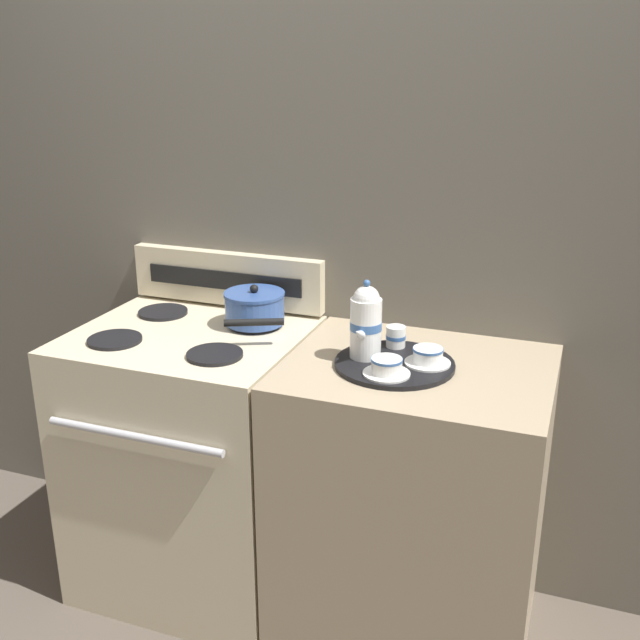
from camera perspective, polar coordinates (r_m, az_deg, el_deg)
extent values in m
plane|color=brown|center=(2.73, -1.42, -20.39)|extent=(6.00, 6.00, 0.00)
cube|color=#666056|center=(2.49, 1.23, 4.42)|extent=(6.00, 0.05, 2.20)
cube|color=beige|center=(2.60, -9.50, -10.49)|extent=(0.72, 0.62, 0.92)
cylinder|color=silver|center=(2.24, -14.00, -8.60)|extent=(0.58, 0.02, 0.02)
cylinder|color=black|center=(2.61, -11.87, 0.59)|extent=(0.17, 0.17, 0.01)
cylinder|color=black|center=(2.45, -4.97, -0.32)|extent=(0.17, 0.17, 0.01)
cylinder|color=black|center=(2.39, -15.37, -1.46)|extent=(0.17, 0.17, 0.01)
cylinder|color=black|center=(2.21, -8.02, -2.62)|extent=(0.17, 0.17, 0.01)
cube|color=beige|center=(2.62, -7.09, 3.18)|extent=(0.71, 0.05, 0.18)
cube|color=black|center=(2.59, -7.36, 3.02)|extent=(0.58, 0.01, 0.06)
cube|color=tan|center=(2.37, 6.98, -13.73)|extent=(0.76, 0.62, 0.92)
cylinder|color=#335193|center=(2.43, -5.00, 0.85)|extent=(0.19, 0.19, 0.09)
cylinder|color=#335193|center=(2.41, -5.04, 2.00)|extent=(0.20, 0.20, 0.01)
sphere|color=black|center=(2.41, -5.05, 2.39)|extent=(0.03, 0.03, 0.03)
cylinder|color=black|center=(2.25, -5.05, -0.18)|extent=(0.17, 0.09, 0.02)
cylinder|color=black|center=(2.14, 5.70, -3.35)|extent=(0.34, 0.34, 0.01)
cylinder|color=white|center=(2.13, 3.51, -0.63)|extent=(0.09, 0.09, 0.17)
cylinder|color=#38609E|center=(2.13, 3.51, -0.41)|extent=(0.09, 0.09, 0.02)
sphere|color=white|center=(2.10, 3.55, 1.61)|extent=(0.08, 0.08, 0.08)
sphere|color=#38609E|center=(2.09, 3.58, 2.81)|extent=(0.02, 0.02, 0.02)
cone|color=white|center=(2.07, 2.97, -1.00)|extent=(0.03, 0.07, 0.05)
cylinder|color=white|center=(2.13, 8.19, -3.25)|extent=(0.13, 0.13, 0.01)
cylinder|color=white|center=(2.12, 8.22, -2.65)|extent=(0.08, 0.08, 0.04)
cylinder|color=#38609E|center=(2.11, 8.24, -2.23)|extent=(0.09, 0.09, 0.01)
cylinder|color=white|center=(2.05, 5.08, -4.08)|extent=(0.13, 0.13, 0.01)
cylinder|color=white|center=(2.04, 5.10, -3.47)|extent=(0.08, 0.08, 0.04)
cylinder|color=#38609E|center=(2.03, 5.12, -3.03)|extent=(0.09, 0.09, 0.01)
cylinder|color=white|center=(2.23, 5.80, -1.26)|extent=(0.06, 0.06, 0.06)
cylinder|color=#38609E|center=(2.23, 5.80, -1.26)|extent=(0.06, 0.06, 0.01)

